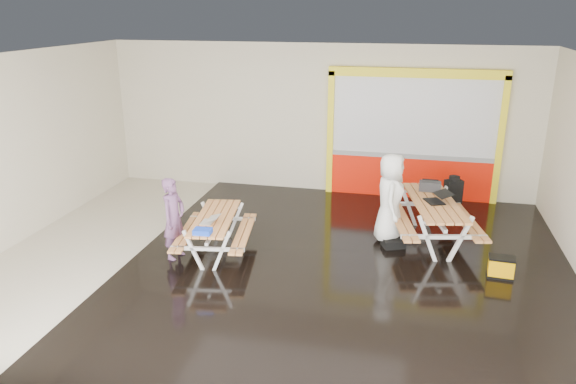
% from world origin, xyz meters
% --- Properties ---
extents(room, '(10.02, 8.02, 3.52)m').
position_xyz_m(room, '(0.00, 0.00, 1.75)').
color(room, beige).
rests_on(room, ground).
extents(deck, '(7.50, 7.98, 0.05)m').
position_xyz_m(deck, '(1.25, 0.00, 0.03)').
color(deck, black).
rests_on(deck, room).
extents(kiosk, '(3.88, 0.16, 3.00)m').
position_xyz_m(kiosk, '(2.20, 3.93, 1.44)').
color(kiosk, '#F21904').
rests_on(kiosk, room).
extents(picnic_table_left, '(1.50, 2.00, 0.73)m').
position_xyz_m(picnic_table_left, '(-1.13, 0.03, 0.57)').
color(picnic_table_left, '#DC9051').
rests_on(picnic_table_left, deck).
extents(picnic_table_right, '(1.90, 2.44, 0.87)m').
position_xyz_m(picnic_table_right, '(2.66, 1.38, 0.66)').
color(picnic_table_right, '#DC9051').
rests_on(picnic_table_right, deck).
extents(person_left, '(0.44, 0.59, 1.47)m').
position_xyz_m(person_left, '(-1.77, -0.28, 0.77)').
color(person_left, '#654066').
rests_on(person_left, deck).
extents(person_right, '(0.59, 0.86, 1.69)m').
position_xyz_m(person_right, '(1.87, 1.24, 0.91)').
color(person_right, white).
rests_on(person_right, deck).
extents(laptop_left, '(0.32, 0.29, 0.13)m').
position_xyz_m(laptop_left, '(-1.12, -0.25, 0.78)').
color(laptop_left, silver).
rests_on(laptop_left, picnic_table_left).
extents(laptop_right, '(0.56, 0.53, 0.19)m').
position_xyz_m(laptop_right, '(2.72, 1.35, 0.93)').
color(laptop_right, black).
rests_on(laptop_right, picnic_table_right).
extents(blue_pouch, '(0.30, 0.22, 0.09)m').
position_xyz_m(blue_pouch, '(-1.06, -0.73, 0.78)').
color(blue_pouch, '#163CC4').
rests_on(blue_pouch, picnic_table_left).
extents(toolbox, '(0.42, 0.22, 0.24)m').
position_xyz_m(toolbox, '(2.59, 1.97, 0.96)').
color(toolbox, black).
rests_on(toolbox, picnic_table_right).
extents(backpack, '(0.39, 0.34, 0.56)m').
position_xyz_m(backpack, '(3.06, 2.39, 0.78)').
color(backpack, black).
rests_on(backpack, picnic_table_right).
extents(dark_case, '(0.47, 0.42, 0.15)m').
position_xyz_m(dark_case, '(1.98, 0.98, 0.12)').
color(dark_case, black).
rests_on(dark_case, deck).
extents(fluke_bag, '(0.43, 0.30, 0.36)m').
position_xyz_m(fluke_bag, '(3.75, 0.16, 0.22)').
color(fluke_bag, black).
rests_on(fluke_bag, deck).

